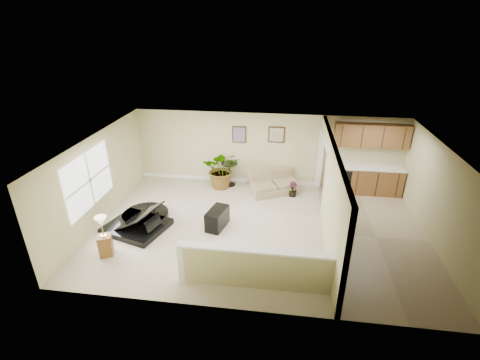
# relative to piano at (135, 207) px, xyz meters

# --- Properties ---
(floor) EXTENTS (9.00, 9.00, 0.00)m
(floor) POSITION_rel_piano_xyz_m (3.39, 0.32, -0.61)
(floor) COLOR #BAB091
(floor) RESTS_ON ground
(back_wall) EXTENTS (9.00, 0.04, 2.50)m
(back_wall) POSITION_rel_piano_xyz_m (3.39, 3.32, 0.64)
(back_wall) COLOR #BFB882
(back_wall) RESTS_ON floor
(front_wall) EXTENTS (9.00, 0.04, 2.50)m
(front_wall) POSITION_rel_piano_xyz_m (3.39, -2.68, 0.64)
(front_wall) COLOR #BFB882
(front_wall) RESTS_ON floor
(left_wall) EXTENTS (0.04, 6.00, 2.50)m
(left_wall) POSITION_rel_piano_xyz_m (-1.11, 0.32, 0.64)
(left_wall) COLOR #BFB882
(left_wall) RESTS_ON floor
(right_wall) EXTENTS (0.04, 6.00, 2.50)m
(right_wall) POSITION_rel_piano_xyz_m (7.89, 0.32, 0.64)
(right_wall) COLOR #BFB882
(right_wall) RESTS_ON floor
(ceiling) EXTENTS (9.00, 6.00, 0.04)m
(ceiling) POSITION_rel_piano_xyz_m (3.39, 0.32, 1.89)
(ceiling) COLOR silver
(ceiling) RESTS_ON back_wall
(kitchen_vinyl) EXTENTS (2.70, 6.00, 0.01)m
(kitchen_vinyl) POSITION_rel_piano_xyz_m (6.54, 0.32, -0.61)
(kitchen_vinyl) COLOR tan
(kitchen_vinyl) RESTS_ON floor
(interior_partition) EXTENTS (0.18, 5.99, 2.50)m
(interior_partition) POSITION_rel_piano_xyz_m (5.19, 0.58, 0.60)
(interior_partition) COLOR #BFB882
(interior_partition) RESTS_ON floor
(pony_half_wall) EXTENTS (3.42, 0.22, 1.00)m
(pony_half_wall) POSITION_rel_piano_xyz_m (3.46, -1.98, -0.10)
(pony_half_wall) COLOR #BFB882
(pony_half_wall) RESTS_ON floor
(left_window) EXTENTS (0.05, 2.15, 1.45)m
(left_window) POSITION_rel_piano_xyz_m (-1.10, -0.18, 0.84)
(left_window) COLOR white
(left_window) RESTS_ON left_wall
(wall_art_left) EXTENTS (0.48, 0.04, 0.58)m
(wall_art_left) POSITION_rel_piano_xyz_m (2.44, 3.29, 1.14)
(wall_art_left) COLOR #3B2615
(wall_art_left) RESTS_ON back_wall
(wall_mirror) EXTENTS (0.55, 0.04, 0.55)m
(wall_mirror) POSITION_rel_piano_xyz_m (3.69, 3.29, 1.19)
(wall_mirror) COLOR #3B2615
(wall_mirror) RESTS_ON back_wall
(kitchen_cabinets) EXTENTS (2.36, 0.65, 2.33)m
(kitchen_cabinets) POSITION_rel_piano_xyz_m (6.58, 3.05, 0.26)
(kitchen_cabinets) COLOR brown
(kitchen_cabinets) RESTS_ON floor
(piano) EXTENTS (2.12, 2.11, 1.47)m
(piano) POSITION_rel_piano_xyz_m (0.00, 0.00, 0.00)
(piano) COLOR black
(piano) RESTS_ON floor
(piano_bench) EXTENTS (0.59, 0.89, 0.54)m
(piano_bench) POSITION_rel_piano_xyz_m (2.24, 0.27, -0.34)
(piano_bench) COLOR black
(piano_bench) RESTS_ON floor
(loveseat) EXTENTS (1.91, 1.49, 0.89)m
(loveseat) POSITION_rel_piano_xyz_m (3.69, 2.69, -0.28)
(loveseat) COLOR tan
(loveseat) RESTS_ON floor
(accent_table) EXTENTS (0.57, 0.57, 0.82)m
(accent_table) POSITION_rel_piano_xyz_m (2.14, 2.97, -0.09)
(accent_table) COLOR black
(accent_table) RESTS_ON floor
(palm_plant) EXTENTS (1.32, 1.18, 1.36)m
(palm_plant) POSITION_rel_piano_xyz_m (1.92, 2.78, 0.05)
(palm_plant) COLOR black
(palm_plant) RESTS_ON floor
(small_plant) EXTENTS (0.33, 0.33, 0.49)m
(small_plant) POSITION_rel_piano_xyz_m (4.32, 2.44, -0.41)
(small_plant) COLOR black
(small_plant) RESTS_ON floor
(lamp_stand) EXTENTS (0.41, 0.41, 1.07)m
(lamp_stand) POSITION_rel_piano_xyz_m (-0.24, -1.33, -0.16)
(lamp_stand) COLOR brown
(lamp_stand) RESTS_ON floor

